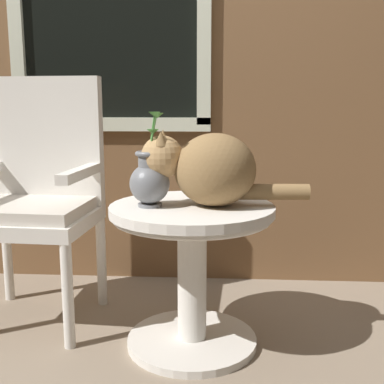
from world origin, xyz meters
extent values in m
plane|color=gray|center=(0.00, 0.00, 0.00)|extent=(6.00, 6.00, 0.00)
cube|color=brown|center=(0.00, 0.85, 1.30)|extent=(4.00, 0.04, 2.60)
cube|color=beige|center=(-0.35, 0.81, 0.84)|extent=(1.03, 0.03, 0.07)
cube|color=beige|center=(-0.82, 0.81, 1.28)|extent=(0.07, 0.03, 0.89)
cube|color=beige|center=(0.13, 0.81, 1.28)|extent=(0.07, 0.03, 0.89)
cube|color=black|center=(-0.35, 0.83, 1.28)|extent=(0.94, 0.01, 0.87)
cylinder|color=silver|center=(0.12, 0.10, 0.01)|extent=(0.51, 0.51, 0.03)
cylinder|color=silver|center=(0.12, 0.10, 0.28)|extent=(0.11, 0.11, 0.50)
cylinder|color=silver|center=(0.12, 0.10, 0.54)|extent=(0.62, 0.62, 0.03)
torus|color=silver|center=(0.12, 0.10, 0.52)|extent=(0.60, 0.60, 0.02)
cylinder|color=silver|center=(-0.36, 0.05, 0.21)|extent=(0.04, 0.04, 0.42)
cylinder|color=silver|center=(-0.80, 0.49, 0.21)|extent=(0.04, 0.04, 0.42)
cylinder|color=silver|center=(-0.33, 0.46, 0.21)|extent=(0.04, 0.04, 0.42)
cube|color=silver|center=(-0.58, 0.27, 0.45)|extent=(0.54, 0.49, 0.06)
cube|color=beige|center=(-0.58, 0.27, 0.50)|extent=(0.50, 0.45, 0.05)
cube|color=silver|center=(-0.57, 0.47, 0.77)|extent=(0.51, 0.09, 0.58)
cube|color=silver|center=(-0.35, 0.25, 0.66)|extent=(0.08, 0.42, 0.04)
ellipsoid|color=olive|center=(0.20, 0.09, 0.70)|extent=(0.31, 0.28, 0.27)
sphere|color=tan|center=(0.01, 0.09, 0.74)|extent=(0.16, 0.16, 0.16)
cone|color=olive|center=(0.01, 0.13, 0.81)|extent=(0.05, 0.05, 0.06)
cone|color=olive|center=(0.01, 0.04, 0.81)|extent=(0.05, 0.05, 0.06)
cylinder|color=olive|center=(0.41, 0.10, 0.62)|extent=(0.27, 0.07, 0.06)
cylinder|color=slate|center=(-0.04, 0.07, 0.57)|extent=(0.09, 0.09, 0.01)
ellipsoid|color=slate|center=(-0.04, 0.07, 0.65)|extent=(0.15, 0.15, 0.15)
cylinder|color=slate|center=(-0.04, 0.07, 0.73)|extent=(0.08, 0.08, 0.05)
torus|color=slate|center=(-0.04, 0.07, 0.76)|extent=(0.10, 0.10, 0.02)
cylinder|color=#47893D|center=(-0.03, 0.07, 0.83)|extent=(0.03, 0.02, 0.14)
cone|color=#47893D|center=(-0.02, 0.08, 0.90)|extent=(0.04, 0.04, 0.02)
cylinder|color=#47893D|center=(-0.03, 0.06, 0.80)|extent=(0.02, 0.02, 0.08)
cone|color=#47893D|center=(-0.02, 0.05, 0.84)|extent=(0.04, 0.04, 0.02)
cylinder|color=#47893D|center=(-0.02, 0.04, 0.83)|extent=(0.04, 0.05, 0.14)
cone|color=#47893D|center=(0.00, 0.02, 0.90)|extent=(0.04, 0.04, 0.02)
camera|label=1|loc=(0.22, -1.63, 0.93)|focal=44.22mm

